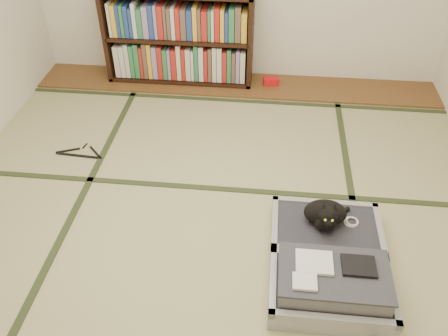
# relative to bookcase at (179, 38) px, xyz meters

# --- Properties ---
(floor) EXTENTS (4.50, 4.50, 0.00)m
(floor) POSITION_rel_bookcase_xyz_m (0.58, -2.07, -0.45)
(floor) COLOR tan
(floor) RESTS_ON ground
(wood_strip) EXTENTS (4.00, 0.50, 0.02)m
(wood_strip) POSITION_rel_bookcase_xyz_m (0.58, -0.07, -0.44)
(wood_strip) COLOR brown
(wood_strip) RESTS_ON ground
(red_item) EXTENTS (0.16, 0.11, 0.07)m
(red_item) POSITION_rel_bookcase_xyz_m (0.93, -0.04, -0.40)
(red_item) COLOR red
(red_item) RESTS_ON wood_strip
(room_shell) EXTENTS (4.50, 4.50, 4.50)m
(room_shell) POSITION_rel_bookcase_xyz_m (0.58, -2.07, 1.01)
(room_shell) COLOR white
(room_shell) RESTS_ON ground
(tatami_borders) EXTENTS (4.00, 4.50, 0.01)m
(tatami_borders) POSITION_rel_bookcase_xyz_m (0.58, -1.57, -0.45)
(tatami_borders) COLOR #2D381E
(tatami_borders) RESTS_ON ground
(bookcase) EXTENTS (1.45, 0.33, 0.93)m
(bookcase) POSITION_rel_bookcase_xyz_m (0.00, 0.00, 0.00)
(bookcase) COLOR black
(bookcase) RESTS_ON wood_strip
(suitcase) EXTENTS (0.72, 0.96, 0.28)m
(suitcase) POSITION_rel_bookcase_xyz_m (1.35, -2.39, -0.35)
(suitcase) COLOR #A3A4A8
(suitcase) RESTS_ON floor
(cat) EXTENTS (0.32, 0.32, 0.26)m
(cat) POSITION_rel_bookcase_xyz_m (1.33, -2.10, -0.22)
(cat) COLOR black
(cat) RESTS_ON suitcase
(cable_coil) EXTENTS (0.10, 0.10, 0.02)m
(cable_coil) POSITION_rel_bookcase_xyz_m (1.51, -2.06, -0.30)
(cable_coil) COLOR white
(cable_coil) RESTS_ON suitcase
(hanger) EXTENTS (0.41, 0.20, 0.01)m
(hanger) POSITION_rel_bookcase_xyz_m (-0.61, -1.35, -0.44)
(hanger) COLOR black
(hanger) RESTS_ON floor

